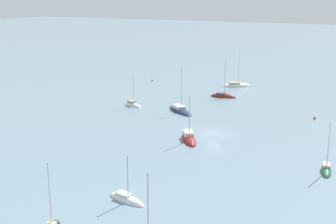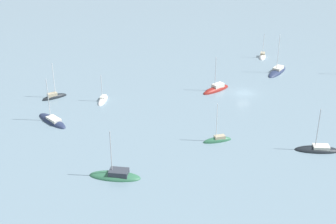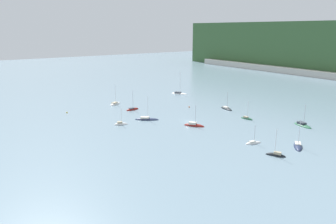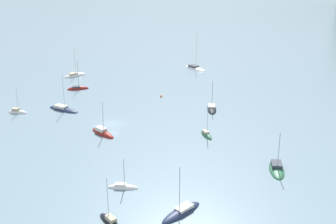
# 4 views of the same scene
# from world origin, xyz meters

# --- Properties ---
(ground_plane) EXTENTS (600.00, 600.00, 0.00)m
(ground_plane) POSITION_xyz_m (0.00, 0.00, 0.00)
(ground_plane) COLOR slate
(sailboat_0) EXTENTS (3.20, 5.17, 6.90)m
(sailboat_0) POSITION_xyz_m (-10.54, -22.37, 0.11)
(sailboat_0) COLOR white
(sailboat_0) RESTS_ON ground_plane
(sailboat_1) EXTENTS (5.31, 3.78, 8.24)m
(sailboat_1) POSITION_xyz_m (39.40, -1.78, 0.13)
(sailboat_1) COLOR black
(sailboat_1) RESTS_ON ground_plane
(sailboat_2) EXTENTS (8.22, 4.52, 8.31)m
(sailboat_2) POSITION_xyz_m (27.09, 29.04, 0.13)
(sailboat_2) COLOR #2D6647
(sailboat_2) RESTS_ON ground_plane
(sailboat_3) EXTENTS (7.48, 8.44, 9.86)m
(sailboat_3) POSITION_xyz_m (-10.86, -11.51, 0.11)
(sailboat_3) COLOR #232D4C
(sailboat_3) RESTS_ON ground_plane
(sailboat_4) EXTENTS (7.16, 5.79, 8.39)m
(sailboat_4) POSITION_xyz_m (5.57, -2.19, 0.12)
(sailboat_4) COLOR maroon
(sailboat_4) RESTS_ON ground_plane
(sailboat_5) EXTENTS (2.37, 6.11, 9.14)m
(sailboat_5) POSITION_xyz_m (-27.26, -8.45, 0.08)
(sailboat_5) COLOR maroon
(sailboat_5) RESTS_ON ground_plane
(sailboat_6) EXTENTS (5.20, 2.17, 7.66)m
(sailboat_6) POSITION_xyz_m (9.81, 19.84, 0.11)
(sailboat_6) COLOR #2D6647
(sailboat_6) RESTS_ON ground_plane
(sailboat_7) EXTENTS (9.12, 7.00, 12.04)m
(sailboat_7) POSITION_xyz_m (-43.95, 28.37, 0.12)
(sailboat_7) COLOR white
(sailboat_7) RESTS_ON ground_plane
(sailboat_8) EXTENTS (7.55, 3.50, 8.17)m
(sailboat_8) POSITION_xyz_m (-5.79, 24.74, 0.08)
(sailboat_8) COLOR black
(sailboat_8) RESTS_ON ground_plane
(sailboat_9) EXTENTS (5.74, 7.47, 9.57)m
(sailboat_9) POSITION_xyz_m (-40.73, -9.78, 0.08)
(sailboat_9) COLOR white
(sailboat_9) RESTS_ON ground_plane
(sailboat_10) EXTENTS (2.65, 5.52, 6.28)m
(sailboat_10) POSITION_xyz_m (29.46, 0.76, 0.07)
(sailboat_10) COLOR white
(sailboat_10) RESTS_ON ground_plane
(sailboat_11) EXTENTS (6.87, 7.94, 9.08)m
(sailboat_11) POSITION_xyz_m (38.57, 9.26, 0.07)
(sailboat_11) COLOR #232D4C
(sailboat_11) RESTS_ON ground_plane
(mooring_buoy_0) EXTENTS (0.53, 0.53, 0.53)m
(mooring_buoy_0) POSITION_xyz_m (-17.10, 13.67, 0.27)
(mooring_buoy_0) COLOR orange
(mooring_buoy_0) RESTS_ON ground_plane
(mooring_buoy_1) EXTENTS (0.53, 0.53, 0.53)m
(mooring_buoy_1) POSITION_xyz_m (-37.82, -32.59, 0.26)
(mooring_buoy_1) COLOR yellow
(mooring_buoy_1) RESTS_ON ground_plane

